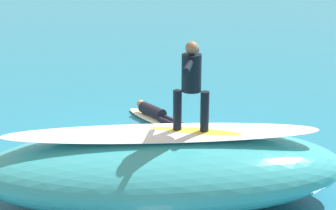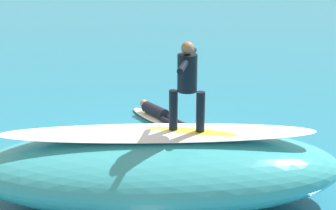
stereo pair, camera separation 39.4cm
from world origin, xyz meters
name	(u,v)px [view 2 (the right image)]	position (x,y,z in m)	size (l,w,h in m)	color
ground_plane	(137,154)	(0.00, 0.00, 0.00)	(120.00, 120.00, 0.00)	teal
wave_crest	(158,169)	(-0.19, 2.30, 0.67)	(6.82, 2.76, 1.35)	teal
wave_foam_lip	(158,133)	(-0.19, 2.30, 1.39)	(5.80, 0.97, 0.08)	white
surfboard_riding	(187,132)	(-0.71, 2.36, 1.39)	(2.27, 0.46, 0.09)	yellow
surfer_riding	(187,80)	(-0.71, 2.36, 2.39)	(0.62, 1.49, 1.63)	black
surfboard_paddling	(155,118)	(-0.70, -2.19, 0.05)	(1.97, 0.48, 0.10)	#EAE5C6
surfer_paddling	(158,113)	(-0.76, -2.07, 0.23)	(1.02, 1.64, 0.32)	black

